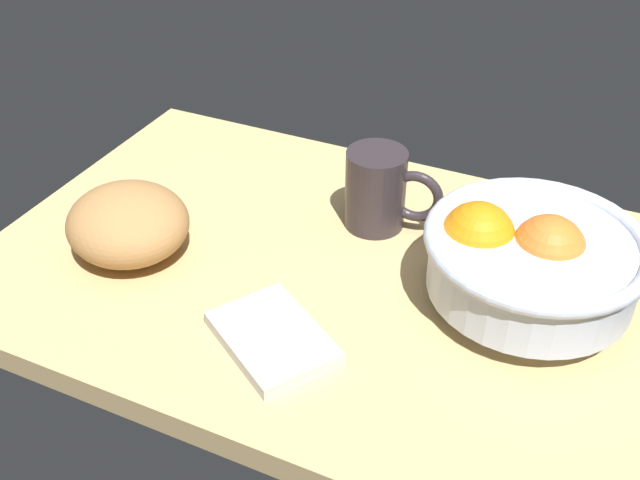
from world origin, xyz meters
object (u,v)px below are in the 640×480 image
(napkin_folded, at_px, (272,338))
(mug, at_px, (379,190))
(fruit_bowl, at_px, (528,258))
(bread_loaf, at_px, (128,223))

(napkin_folded, bearing_deg, mug, -94.70)
(fruit_bowl, relative_size, bread_loaf, 1.60)
(bread_loaf, distance_m, mug, 0.29)
(mug, bearing_deg, bread_loaf, 35.73)
(fruit_bowl, relative_size, napkin_folded, 1.80)
(napkin_folded, height_order, mug, mug)
(bread_loaf, distance_m, napkin_folded, 0.23)
(napkin_folded, bearing_deg, fruit_bowl, -141.45)
(bread_loaf, relative_size, napkin_folded, 1.13)
(fruit_bowl, distance_m, mug, 0.20)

